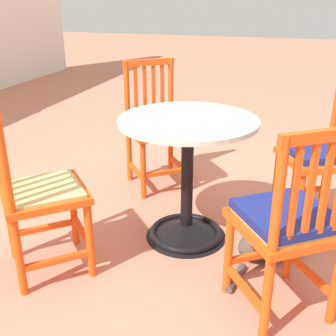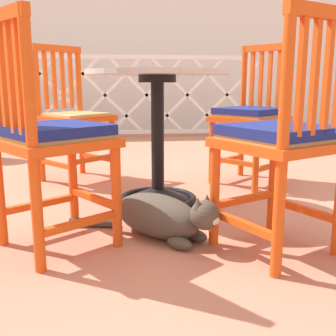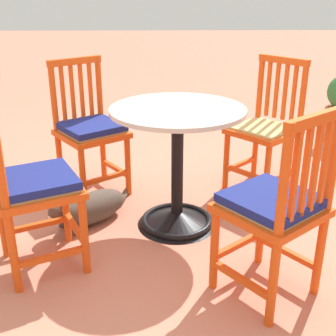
{
  "view_description": "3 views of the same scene",
  "coord_description": "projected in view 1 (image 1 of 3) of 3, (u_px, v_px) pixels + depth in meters",
  "views": [
    {
      "loc": [
        -2.17,
        -0.6,
        1.36
      ],
      "look_at": [
        -0.04,
        0.07,
        0.42
      ],
      "focal_mm": 45.1,
      "sensor_mm": 36.0,
      "label": 1
    },
    {
      "loc": [
        -0.26,
        -2.25,
        0.66
      ],
      "look_at": [
        -0.01,
        -0.15,
        0.22
      ],
      "focal_mm": 43.52,
      "sensor_mm": 36.0,
      "label": 2
    },
    {
      "loc": [
        2.34,
        -0.15,
        1.37
      ],
      "look_at": [
        -0.2,
        -0.1,
        0.31
      ],
      "focal_mm": 47.89,
      "sensor_mm": 36.0,
      "label": 3
    }
  ],
  "objects": [
    {
      "name": "orange_chair_facing_out",
      "position": [
        38.0,
        194.0,
        2.08
      ],
      "size": [
        0.57,
        0.57,
        0.91
      ],
      "color": "#E04C14",
      "rests_on": "ground_plane"
    },
    {
      "name": "orange_chair_at_corner",
      "position": [
        288.0,
        224.0,
        1.78
      ],
      "size": [
        0.56,
        0.56,
        0.91
      ],
      "color": "#E04C14",
      "rests_on": "ground_plane"
    },
    {
      "name": "orange_chair_tucked_in",
      "position": [
        321.0,
        156.0,
        2.53
      ],
      "size": [
        0.54,
        0.54,
        0.91
      ],
      "color": "#E04C14",
      "rests_on": "ground_plane"
    },
    {
      "name": "orange_chair_by_planter",
      "position": [
        156.0,
        128.0,
        3.05
      ],
      "size": [
        0.56,
        0.56,
        0.91
      ],
      "color": "#E04C14",
      "rests_on": "ground_plane"
    },
    {
      "name": "ground_plane",
      "position": [
        180.0,
        230.0,
        2.6
      ],
      "size": [
        24.0,
        24.0,
        0.0
      ],
      "primitive_type": "plane",
      "color": "#C6755B"
    },
    {
      "name": "cafe_table",
      "position": [
        187.0,
        193.0,
        2.43
      ],
      "size": [
        0.76,
        0.76,
        0.73
      ],
      "color": "black",
      "rests_on": "ground_plane"
    },
    {
      "name": "tabby_cat",
      "position": [
        278.0,
        239.0,
        2.33
      ],
      "size": [
        0.64,
        0.47,
        0.23
      ],
      "color": "#4C4238",
      "rests_on": "ground_plane"
    }
  ]
}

